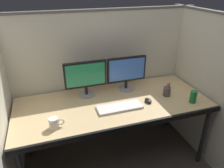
% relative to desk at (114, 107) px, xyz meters
% --- Properties ---
extents(cubicle_partition_rear, '(2.21, 0.06, 1.57)m').
position_rel_desk_xyz_m(cubicle_partition_rear, '(0.00, 0.46, 0.10)').
color(cubicle_partition_rear, beige).
rests_on(cubicle_partition_rear, ground).
extents(cubicle_partition_left, '(0.06, 1.41, 1.57)m').
position_rel_desk_xyz_m(cubicle_partition_left, '(-0.99, -0.09, 0.10)').
color(cubicle_partition_left, beige).
rests_on(cubicle_partition_left, ground).
extents(cubicle_partition_right, '(0.06, 1.41, 1.57)m').
position_rel_desk_xyz_m(cubicle_partition_right, '(0.99, -0.09, 0.10)').
color(cubicle_partition_right, beige).
rests_on(cubicle_partition_right, ground).
extents(desk, '(1.90, 0.80, 0.74)m').
position_rel_desk_xyz_m(desk, '(0.00, 0.00, 0.00)').
color(desk, tan).
rests_on(desk, ground).
extents(monitor_left, '(0.43, 0.17, 0.37)m').
position_rel_desk_xyz_m(monitor_left, '(-0.22, 0.24, 0.27)').
color(monitor_left, gray).
rests_on(monitor_left, desk).
extents(monitor_right, '(0.43, 0.17, 0.37)m').
position_rel_desk_xyz_m(monitor_right, '(0.22, 0.24, 0.27)').
color(monitor_right, gray).
rests_on(monitor_right, desk).
extents(keyboard_main, '(0.43, 0.15, 0.02)m').
position_rel_desk_xyz_m(keyboard_main, '(0.02, -0.11, 0.06)').
color(keyboard_main, silver).
rests_on(keyboard_main, desk).
extents(computer_mouse, '(0.06, 0.10, 0.04)m').
position_rel_desk_xyz_m(computer_mouse, '(0.33, -0.09, 0.07)').
color(computer_mouse, black).
rests_on(computer_mouse, desk).
extents(pen_cup, '(0.08, 0.08, 0.15)m').
position_rel_desk_xyz_m(pen_cup, '(0.57, -0.03, 0.10)').
color(pen_cup, '#4C4742').
rests_on(pen_cup, desk).
extents(coffee_mug, '(0.13, 0.08, 0.09)m').
position_rel_desk_xyz_m(coffee_mug, '(-0.59, -0.22, 0.10)').
color(coffee_mug, silver).
rests_on(coffee_mug, desk).
extents(soda_can, '(0.07, 0.07, 0.12)m').
position_rel_desk_xyz_m(soda_can, '(0.75, -0.23, 0.11)').
color(soda_can, '#197233').
rests_on(soda_can, desk).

